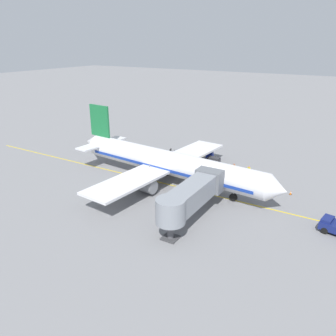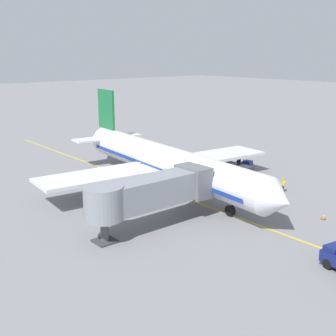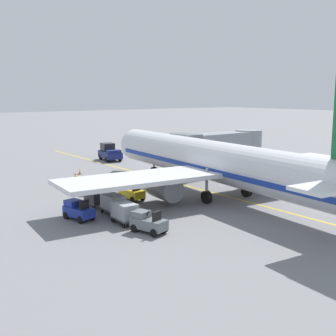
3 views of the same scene
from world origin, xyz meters
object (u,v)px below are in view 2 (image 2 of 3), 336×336
(baggage_cart_third_in_train, at_px, (216,162))
(ground_crew_wing_walker, at_px, (283,185))
(safety_cone_nose_left, at_px, (324,216))
(parked_airliner, at_px, (165,162))
(baggage_cart_front, at_px, (245,171))
(ground_crew_loader, at_px, (265,180))
(baggage_tug_lead, at_px, (202,160))
(baggage_cart_second_in_train, at_px, (228,166))
(baggage_tug_trailing, at_px, (227,178))
(baggage_tug_spare, at_px, (244,165))
(jet_bridge, at_px, (150,192))

(baggage_cart_third_in_train, bearing_deg, ground_crew_wing_walker, 80.93)
(baggage_cart_third_in_train, distance_m, safety_cone_nose_left, 21.20)
(parked_airliner, xyz_separation_m, baggage_cart_front, (-10.71, 3.24, -2.24))
(baggage_cart_third_in_train, relative_size, ground_crew_loader, 1.73)
(baggage_cart_front, distance_m, safety_cone_nose_left, 15.61)
(baggage_tug_lead, xyz_separation_m, baggage_cart_third_in_train, (-0.26, 2.65, 0.24))
(parked_airliner, height_order, baggage_cart_second_in_train, parked_airliner)
(parked_airliner, xyz_separation_m, baggage_cart_second_in_train, (-10.71, 0.24, -2.24))
(baggage_tug_trailing, height_order, safety_cone_nose_left, baggage_tug_trailing)
(baggage_tug_spare, relative_size, baggage_cart_second_in_train, 0.92)
(baggage_tug_lead, distance_m, baggage_cart_second_in_train, 5.35)
(baggage_tug_spare, xyz_separation_m, baggage_cart_second_in_train, (2.81, -0.38, 0.24))
(baggage_tug_lead, distance_m, baggage_cart_front, 8.35)
(baggage_cart_third_in_train, relative_size, safety_cone_nose_left, 4.95)
(baggage_tug_lead, distance_m, baggage_cart_third_in_train, 2.67)
(parked_airliner, bearing_deg, baggage_tug_lead, -155.18)
(ground_crew_loader, bearing_deg, baggage_cart_front, -109.95)
(baggage_tug_trailing, distance_m, baggage_cart_front, 3.66)
(baggage_tug_trailing, relative_size, baggage_cart_front, 0.90)
(parked_airliner, relative_size, safety_cone_nose_left, 63.31)
(baggage_cart_front, relative_size, safety_cone_nose_left, 4.95)
(ground_crew_loader, bearing_deg, safety_cone_nose_left, 69.27)
(baggage_tug_trailing, relative_size, baggage_cart_third_in_train, 0.90)
(ground_crew_wing_walker, bearing_deg, jet_bridge, -4.18)
(baggage_cart_second_in_train, height_order, safety_cone_nose_left, baggage_cart_second_in_train)
(ground_crew_loader, bearing_deg, baggage_tug_trailing, -63.96)
(baggage_tug_lead, height_order, baggage_tug_trailing, same)
(parked_airliner, distance_m, ground_crew_loader, 12.10)
(parked_airliner, distance_m, safety_cone_nose_left, 18.84)
(jet_bridge, xyz_separation_m, baggage_cart_front, (-19.72, -5.61, -2.50))
(ground_crew_loader, height_order, safety_cone_nose_left, ground_crew_loader)
(baggage_tug_spare, xyz_separation_m, safety_cone_nose_left, (8.28, 17.24, -0.42))
(parked_airliner, relative_size, baggage_cart_front, 12.78)
(baggage_cart_front, distance_m, ground_crew_wing_walker, 7.09)
(parked_airliner, distance_m, baggage_tug_trailing, 8.25)
(jet_bridge, xyz_separation_m, baggage_tug_trailing, (-16.08, -5.38, -2.74))
(baggage_cart_third_in_train, bearing_deg, jet_bridge, 29.12)
(jet_bridge, distance_m, baggage_cart_third_in_train, 23.36)
(baggage_tug_spare, relative_size, safety_cone_nose_left, 4.57)
(baggage_cart_second_in_train, height_order, ground_crew_loader, ground_crew_loader)
(safety_cone_nose_left, bearing_deg, baggage_tug_spare, -115.64)
(jet_bridge, xyz_separation_m, baggage_cart_third_in_train, (-20.29, -11.30, -2.50))
(baggage_tug_lead, relative_size, baggage_tug_spare, 1.02)
(baggage_tug_spare, relative_size, baggage_cart_third_in_train, 0.92)
(baggage_cart_front, xyz_separation_m, ground_crew_loader, (1.60, 4.41, 0.00))
(baggage_cart_front, height_order, ground_crew_loader, ground_crew_loader)
(baggage_tug_spare, bearing_deg, safety_cone_nose_left, 64.36)
(ground_crew_wing_walker, height_order, ground_crew_loader, same)
(jet_bridge, relative_size, safety_cone_nose_left, 21.84)
(baggage_cart_second_in_train, bearing_deg, baggage_tug_trailing, 41.58)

